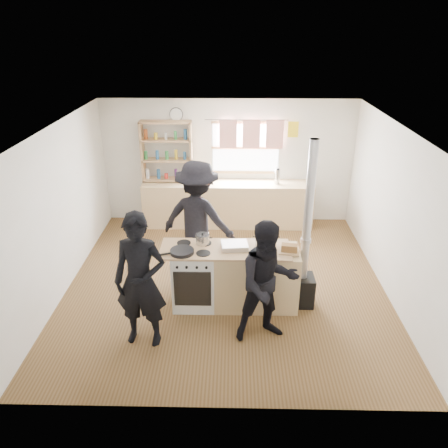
{
  "coord_description": "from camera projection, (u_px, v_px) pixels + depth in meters",
  "views": [
    {
      "loc": [
        0.1,
        -5.97,
        3.87
      ],
      "look_at": [
        -0.03,
        -0.1,
        1.1
      ],
      "focal_mm": 35.0,
      "sensor_mm": 36.0,
      "label": 1
    }
  ],
  "objects": [
    {
      "name": "flue_heater",
      "position": [
        304.0,
        265.0,
        6.27
      ],
      "size": [
        0.35,
        0.35,
        2.5
      ],
      "color": "black",
      "rests_on": "ground"
    },
    {
      "name": "stockpot_counter",
      "position": [
        266.0,
        239.0,
        6.2
      ],
      "size": [
        0.31,
        0.31,
        0.23
      ],
      "color": "#B5B5B8",
      "rests_on": "cooking_island"
    },
    {
      "name": "thermos",
      "position": [
        277.0,
        177.0,
        8.59
      ],
      "size": [
        0.1,
        0.1,
        0.29
      ],
      "primitive_type": "cylinder",
      "color": "silver",
      "rests_on": "back_counter"
    },
    {
      "name": "shelving_unit",
      "position": [
        167.0,
        151.0,
        8.54
      ],
      "size": [
        1.0,
        0.28,
        1.2
      ],
      "color": "tan",
      "rests_on": "back_counter"
    },
    {
      "name": "back_counter",
      "position": [
        228.0,
        204.0,
        8.86
      ],
      "size": [
        3.4,
        0.55,
        0.9
      ],
      "primitive_type": "cube",
      "color": "#D3B17F",
      "rests_on": "ground"
    },
    {
      "name": "person_near_left",
      "position": [
        140.0,
        281.0,
        5.42
      ],
      "size": [
        0.71,
        0.5,
        1.82
      ],
      "primitive_type": "imported",
      "rotation": [
        0.0,
        0.0,
        -0.1
      ],
      "color": "black",
      "rests_on": "ground"
    },
    {
      "name": "cooking_island",
      "position": [
        235.0,
        277.0,
        6.35
      ],
      "size": [
        1.97,
        0.64,
        0.93
      ],
      "color": "white",
      "rests_on": "ground"
    },
    {
      "name": "bread_board",
      "position": [
        289.0,
        249.0,
        6.03
      ],
      "size": [
        0.31,
        0.24,
        0.12
      ],
      "color": "tan",
      "rests_on": "cooking_island"
    },
    {
      "name": "roast_tray",
      "position": [
        235.0,
        245.0,
        6.15
      ],
      "size": [
        0.39,
        0.31,
        0.07
      ],
      "color": "silver",
      "rests_on": "cooking_island"
    },
    {
      "name": "person_near_right",
      "position": [
        268.0,
        283.0,
        5.53
      ],
      "size": [
        0.94,
        0.81,
        1.68
      ],
      "primitive_type": "imported",
      "rotation": [
        0.0,
        0.0,
        0.24
      ],
      "color": "black",
      "rests_on": "ground"
    },
    {
      "name": "person_far",
      "position": [
        198.0,
        219.0,
        7.0
      ],
      "size": [
        1.4,
        1.08,
        1.91
      ],
      "primitive_type": "imported",
      "rotation": [
        0.0,
        0.0,
        2.81
      ],
      "color": "black",
      "rests_on": "ground"
    },
    {
      "name": "ground",
      "position": [
        226.0,
        283.0,
        7.05
      ],
      "size": [
        5.0,
        5.0,
        0.01
      ],
      "primitive_type": "cube",
      "color": "brown",
      "rests_on": "ground"
    },
    {
      "name": "skillet_greens",
      "position": [
        182.0,
        251.0,
        6.02
      ],
      "size": [
        0.42,
        0.42,
        0.05
      ],
      "color": "black",
      "rests_on": "cooking_island"
    },
    {
      "name": "stockpot_stove",
      "position": [
        203.0,
        239.0,
        6.26
      ],
      "size": [
        0.2,
        0.2,
        0.17
      ],
      "color": "silver",
      "rests_on": "cooking_island"
    }
  ]
}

